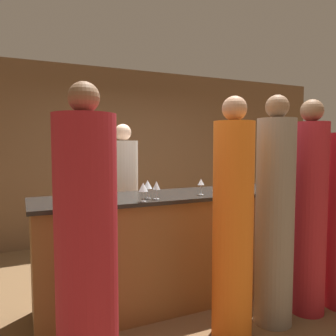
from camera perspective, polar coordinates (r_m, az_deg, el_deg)
name	(u,v)px	position (r m, az deg, el deg)	size (l,w,h in m)	color
ground_plane	(188,297)	(3.64, 3.48, -21.46)	(14.00, 14.00, 0.00)	brown
back_wall	(122,155)	(5.49, -8.07, 2.30)	(8.00, 0.08, 2.80)	brown
bar_counter	(188,245)	(3.44, 3.52, -13.26)	(3.02, 0.71, 1.08)	brown
bartender	(124,207)	(3.89, -7.74, -6.73)	(0.34, 0.34, 1.81)	silver
guest_0	(275,218)	(3.02, 18.07, -8.23)	(0.33, 0.33, 1.99)	gray
guest_1	(233,226)	(2.72, 11.23, -9.88)	(0.33, 0.33, 1.95)	orange
guest_3	(87,247)	(2.23, -14.00, -13.26)	(0.40, 0.40, 1.96)	maroon
guest_4	(309,214)	(3.32, 23.32, -7.30)	(0.32, 0.32, 1.98)	maroon
wine_bottle_0	(221,183)	(3.33, 9.20, -2.56)	(0.07, 0.07, 0.26)	black
wine_glass_0	(148,185)	(2.95, -3.57, -2.94)	(0.08, 0.08, 0.17)	silver
wine_glass_1	(201,183)	(3.18, 5.77, -2.57)	(0.06, 0.06, 0.16)	silver
wine_glass_2	(260,179)	(3.59, 15.73, -1.87)	(0.08, 0.08, 0.16)	silver
wine_glass_3	(80,188)	(2.96, -15.05, -3.32)	(0.08, 0.08, 0.15)	silver
wine_glass_4	(156,186)	(2.91, -2.03, -3.13)	(0.07, 0.07, 0.16)	silver
wine_glass_5	(96,185)	(2.99, -12.40, -2.87)	(0.08, 0.08, 0.16)	silver
wine_glass_6	(61,191)	(2.73, -18.12, -3.78)	(0.07, 0.07, 0.16)	silver
wine_glass_7	(143,188)	(2.78, -4.33, -3.42)	(0.08, 0.08, 0.16)	silver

